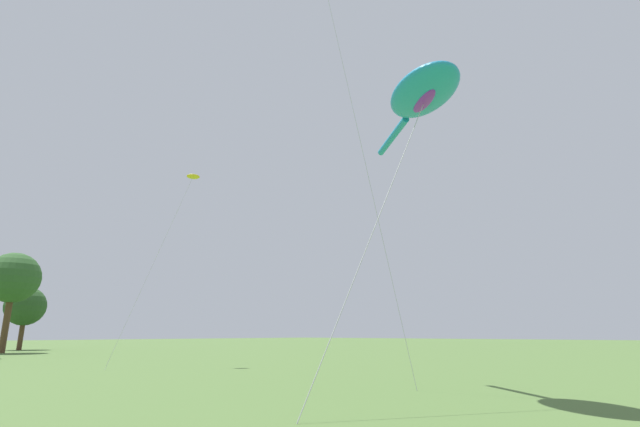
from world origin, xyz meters
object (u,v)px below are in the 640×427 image
at_px(tree_broad_distant, 13,278).
at_px(tree_oak_left, 25,306).
at_px(small_kite_triangle_green, 192,179).
at_px(big_show_kite, 422,95).

xyz_separation_m(tree_broad_distant, tree_oak_left, (4.11, 8.69, -2.29)).
height_order(small_kite_triangle_green, tree_oak_left, small_kite_triangle_green).
xyz_separation_m(big_show_kite, tree_broad_distant, (1.40, 46.79, -2.85)).
height_order(big_show_kite, tree_oak_left, big_show_kite).
relative_size(big_show_kite, tree_broad_distant, 1.07).
distance_m(big_show_kite, small_kite_triangle_green, 18.62).
height_order(big_show_kite, tree_broad_distant, big_show_kite).
distance_m(tree_broad_distant, tree_oak_left, 9.88).
bearing_deg(tree_broad_distant, tree_oak_left, 64.67).
height_order(tree_broad_distant, tree_oak_left, tree_broad_distant).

